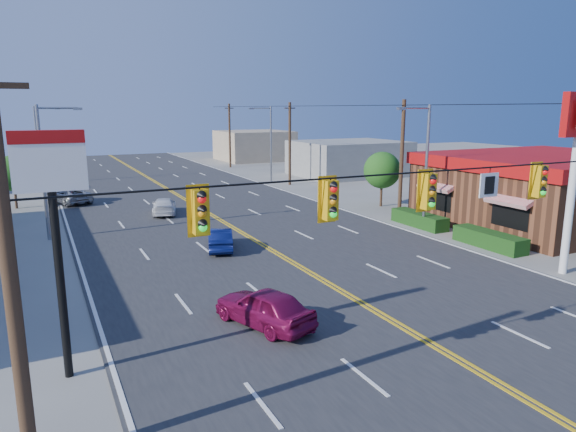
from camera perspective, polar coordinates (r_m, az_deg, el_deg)
name	(u,v)px	position (r m, az deg, el deg)	size (l,w,h in m)	color
ground	(448,356)	(17.81, 17.36, -14.59)	(160.00, 160.00, 0.00)	gray
road	(232,228)	(34.21, -6.20, -1.28)	(20.00, 120.00, 0.06)	#2D2D30
signal_span	(455,207)	(16.20, 18.11, 1.00)	(24.32, 0.34, 9.00)	#47301E
kfc	(546,189)	(39.36, 26.75, 2.72)	(16.30, 12.40, 4.70)	brown
pizza_hut_sign	(53,204)	(15.56, -24.65, 1.19)	(1.90, 0.30, 6.85)	black
streetlight_se	(424,161)	(33.79, 14.90, 5.94)	(2.55, 0.25, 8.00)	gray
streetlight_ne	(269,140)	(54.17, -2.10, 8.41)	(2.55, 0.25, 8.00)	gray
streetlight_sw	(46,165)	(33.51, -25.30, 5.15)	(2.55, 0.25, 8.00)	gray
streetlight_nw	(39,141)	(59.44, -25.91, 7.55)	(2.55, 0.25, 8.00)	gray
utility_pole_near	(402,159)	(37.78, 12.51, 6.16)	(0.28, 0.28, 8.40)	#47301E
utility_pole_mid	(290,144)	(52.99, 0.20, 8.00)	(0.28, 0.28, 8.40)	#47301E
utility_pole_far	(230,136)	(69.54, -6.49, 8.85)	(0.28, 0.28, 8.40)	#47301E
tree_kfc_rear	(382,170)	(41.85, 10.41, 5.03)	(2.94, 2.94, 4.41)	#47301E
tree_west	(13,173)	(45.65, -28.24, 4.20)	(2.80, 2.80, 4.20)	#47301E
bld_east_mid	(349,158)	(61.48, 6.77, 6.40)	(12.00, 10.00, 4.00)	gray
bld_east_far	(254,145)	(79.56, -3.79, 7.83)	(10.00, 10.00, 4.40)	tan
car_magenta	(264,308)	(18.82, -2.67, -10.22)	(1.65, 4.11, 1.40)	maroon
car_blue	(220,240)	(28.84, -7.58, -2.62)	(1.29, 3.69, 1.22)	#0E1753
car_white	(164,207)	(39.27, -13.60, 1.00)	(1.67, 4.10, 1.19)	white
car_silver	(70,196)	(46.22, -23.09, 2.05)	(2.17, 4.70, 1.31)	#A4A4A9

